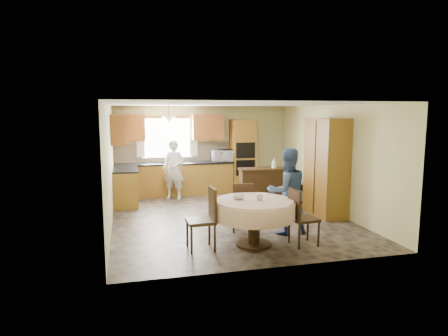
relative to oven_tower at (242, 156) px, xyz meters
name	(u,v)px	position (x,y,z in m)	size (l,w,h in m)	color
floor	(228,217)	(-1.15, -2.69, -1.06)	(5.00, 6.00, 0.01)	brown
ceiling	(228,104)	(-1.15, -2.69, 1.44)	(5.00, 6.00, 0.01)	white
wall_back	(202,149)	(-1.15, 0.31, 0.19)	(5.00, 0.02, 2.50)	#BFBA7A
wall_front	(279,186)	(-1.15, -5.69, 0.19)	(5.00, 0.02, 2.50)	#BFBA7A
wall_left	(110,165)	(-3.65, -2.69, 0.19)	(0.02, 6.00, 2.50)	#BFBA7A
wall_right	(330,158)	(1.35, -2.69, 0.19)	(0.02, 6.00, 2.50)	#BFBA7A
window	(167,138)	(-2.15, 0.29, 0.54)	(1.40, 0.03, 1.10)	white
curtain_left	(140,137)	(-2.90, 0.24, 0.59)	(0.22, 0.02, 1.15)	white
curtain_right	(194,136)	(-1.40, 0.24, 0.59)	(0.22, 0.02, 1.15)	white
base_cab_back	(174,179)	(-2.00, 0.01, -0.62)	(3.30, 0.60, 0.88)	#A87D2C
counter_back	(174,163)	(-2.00, 0.01, -0.16)	(3.30, 0.64, 0.04)	black
base_cab_left	(126,188)	(-3.35, -0.89, -0.62)	(0.60, 1.20, 0.88)	#A87D2C
counter_left	(125,170)	(-3.35, -0.89, -0.16)	(0.64, 1.20, 0.04)	black
backsplash	(173,152)	(-2.00, 0.30, 0.12)	(3.30, 0.02, 0.55)	beige
wall_cab_left	(129,128)	(-3.20, 0.15, 0.85)	(0.85, 0.33, 0.72)	#A36028
wall_cab_right	(208,127)	(-1.00, 0.15, 0.85)	(0.90, 0.33, 0.72)	#A36028
wall_cab_side	(118,129)	(-3.48, -0.89, 0.85)	(0.33, 1.20, 0.72)	#A36028
oven_tower	(242,156)	(0.00, 0.00, 0.00)	(0.66, 0.62, 2.12)	#A87D2C
oven_upper	(246,150)	(0.00, -0.31, 0.19)	(0.56, 0.01, 0.45)	black
oven_lower	(246,168)	(0.00, -0.31, -0.31)	(0.56, 0.01, 0.45)	black
pendant	(169,120)	(-2.15, -0.19, 1.06)	(0.36, 0.36, 0.18)	beige
sideboard	(262,187)	(0.06, -1.59, -0.63)	(1.20, 0.49, 0.86)	#39240F
space_heater	(301,193)	(1.05, -1.76, -0.81)	(0.36, 0.25, 0.50)	black
cupboard	(326,167)	(1.07, -3.03, 0.04)	(0.58, 1.15, 2.20)	#A87D2C
dining_table	(254,210)	(-1.18, -4.64, -0.42)	(1.43, 1.43, 0.82)	#39240F
chair_left	(206,215)	(-2.04, -4.62, -0.47)	(0.47, 0.47, 1.07)	#39240F
chair_back	(243,205)	(-1.13, -3.80, -0.52)	(0.51, 0.51, 0.98)	#39240F
chair_right	(300,214)	(-0.40, -4.84, -0.50)	(0.46, 0.46, 1.01)	#39240F
framed_picture	(315,136)	(1.32, -1.94, 0.67)	(0.06, 0.58, 0.48)	gold
microwave	(222,156)	(-0.62, -0.04, 0.02)	(0.59, 0.40, 0.33)	silver
person_sink	(174,170)	(-2.07, -0.48, -0.26)	(0.58, 0.38, 1.59)	silver
person_dining	(287,191)	(-0.35, -4.14, -0.23)	(0.81, 0.63, 1.66)	#3E5687
bowl_sideboard	(249,170)	(-0.30, -1.59, -0.17)	(0.24, 0.24, 0.06)	#B2B2B2
bottle_sideboard	(274,164)	(0.36, -1.59, -0.05)	(0.12, 0.12, 0.30)	silver
cup_table	(260,197)	(-1.09, -4.66, -0.20)	(0.12, 0.12, 0.09)	#B2B2B2
bowl_table	(238,197)	(-1.43, -4.50, -0.21)	(0.21, 0.21, 0.07)	#B2B2B2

